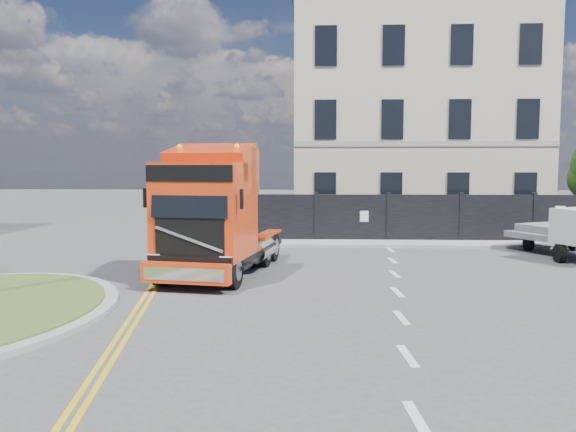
{
  "coord_description": "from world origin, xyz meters",
  "views": [
    {
      "loc": [
        0.72,
        -14.47,
        3.2
      ],
      "look_at": [
        0.12,
        1.1,
        1.8
      ],
      "focal_mm": 35.0,
      "sensor_mm": 36.0,
      "label": 1
    }
  ],
  "objects": [
    {
      "name": "ground",
      "position": [
        0.0,
        0.0,
        0.0
      ],
      "size": [
        120.0,
        120.0,
        0.0
      ],
      "primitive_type": "plane",
      "color": "#424244",
      "rests_on": "ground"
    },
    {
      "name": "hoarding_fence",
      "position": [
        6.55,
        9.0,
        1.0
      ],
      "size": [
        18.8,
        0.25,
        2.0
      ],
      "color": "black",
      "rests_on": "ground"
    },
    {
      "name": "georgian_building",
      "position": [
        6.0,
        16.5,
        5.77
      ],
      "size": [
        12.3,
        10.3,
        12.8
      ],
      "color": "#BCAE95",
      "rests_on": "ground"
    },
    {
      "name": "pavement_far",
      "position": [
        6.0,
        8.1,
        0.06
      ],
      "size": [
        20.0,
        1.6,
        0.12
      ],
      "primitive_type": "cube",
      "color": "gray",
      "rests_on": "ground"
    },
    {
      "name": "truck",
      "position": [
        -2.03,
        1.34,
        1.66
      ],
      "size": [
        3.29,
        6.48,
        3.7
      ],
      "rotation": [
        0.0,
        0.0,
        -0.17
      ],
      "color": "black",
      "rests_on": "ground"
    }
  ]
}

